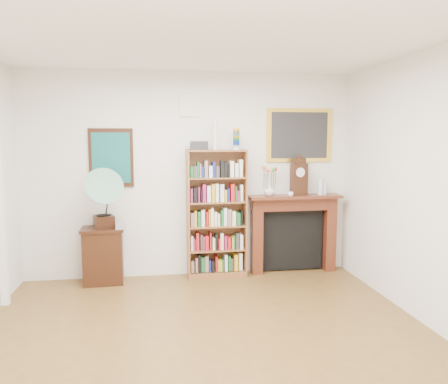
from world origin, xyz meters
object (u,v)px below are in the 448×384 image
(gramophone, at_px, (102,194))
(bottle_right, at_px, (324,187))
(side_cabinet, at_px, (103,255))
(fireplace, at_px, (293,227))
(teacup, at_px, (291,194))
(bookshelf, at_px, (217,207))
(flower_vase, at_px, (269,190))
(cd_stack, at_px, (120,226))
(bottle_left, at_px, (320,186))
(mantel_clock, at_px, (299,177))

(gramophone, height_order, bottle_right, gramophone)
(side_cabinet, distance_m, fireplace, 2.65)
(teacup, bearing_deg, side_cabinet, 179.47)
(teacup, distance_m, bottle_right, 0.55)
(gramophone, bearing_deg, bookshelf, -13.72)
(teacup, bearing_deg, gramophone, -178.96)
(side_cabinet, distance_m, flower_vase, 2.41)
(cd_stack, relative_size, bottle_right, 0.60)
(gramophone, relative_size, bottle_left, 3.32)
(cd_stack, height_order, teacup, teacup)
(flower_vase, bearing_deg, gramophone, -176.37)
(cd_stack, bearing_deg, bookshelf, 7.48)
(gramophone, bearing_deg, bottle_left, -15.80)
(flower_vase, distance_m, bottle_right, 0.81)
(bookshelf, relative_size, side_cabinet, 2.71)
(teacup, bearing_deg, bottle_right, 12.20)
(side_cabinet, distance_m, bottle_right, 3.19)
(side_cabinet, xyz_separation_m, bottle_right, (3.08, 0.09, 0.84))
(fireplace, bearing_deg, bottle_left, -8.76)
(mantel_clock, distance_m, bottle_right, 0.42)
(bookshelf, distance_m, fireplace, 1.16)
(bottle_left, bearing_deg, gramophone, -177.39)
(bookshelf, relative_size, gramophone, 2.54)
(flower_vase, xyz_separation_m, bottle_right, (0.81, 0.02, 0.02))
(fireplace, xyz_separation_m, bottle_right, (0.44, -0.03, 0.56))
(side_cabinet, height_order, bottle_left, bottle_left)
(gramophone, relative_size, mantel_clock, 1.53)
(teacup, bearing_deg, bookshelf, 175.66)
(side_cabinet, bearing_deg, bookshelf, -0.56)
(side_cabinet, height_order, mantel_clock, mantel_clock)
(bookshelf, xyz_separation_m, side_cabinet, (-1.52, -0.05, -0.61))
(fireplace, bearing_deg, side_cabinet, -177.91)
(mantel_clock, height_order, flower_vase, mantel_clock)
(bookshelf, height_order, gramophone, bookshelf)
(bottle_right, bearing_deg, mantel_clock, -177.56)
(bookshelf, xyz_separation_m, flower_vase, (0.75, 0.02, 0.21))
(side_cabinet, bearing_deg, teacup, -3.12)
(bookshelf, relative_size, mantel_clock, 3.89)
(teacup, height_order, bottle_left, bottle_left)
(cd_stack, xyz_separation_m, teacup, (2.30, 0.09, 0.36))
(mantel_clock, xyz_separation_m, bottle_left, (0.32, -0.01, -0.13))
(fireplace, height_order, gramophone, gramophone)
(gramophone, xyz_separation_m, flower_vase, (2.25, 0.14, -0.00))
(side_cabinet, bearing_deg, gramophone, -81.33)
(fireplace, relative_size, cd_stack, 11.01)
(bookshelf, distance_m, teacup, 1.04)
(side_cabinet, relative_size, flower_vase, 4.84)
(fireplace, relative_size, mantel_clock, 2.55)
(flower_vase, bearing_deg, bottle_right, 1.36)
(side_cabinet, distance_m, mantel_clock, 2.86)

